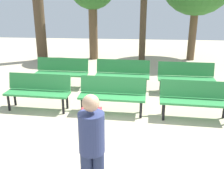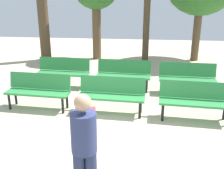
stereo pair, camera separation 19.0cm
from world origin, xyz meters
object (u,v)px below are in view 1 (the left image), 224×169
object	(u,v)px
bench_r0_c2	(195,98)
visitor_with_backpack	(92,144)
bench_r1_c1	(123,73)
tree_2	(39,18)
bench_r0_c1	(112,93)
bench_r1_c2	(186,76)
bench_r1_c0	(62,71)
bench_r0_c0	(38,90)
tree_0	(143,30)

from	to	relation	value
bench_r0_c2	visitor_with_backpack	distance (m)	3.48
bench_r0_c2	bench_r1_c1	world-z (taller)	same
bench_r0_c2	tree_2	world-z (taller)	tree_2
bench_r0_c1	bench_r1_c2	size ratio (longest dim) A/B	1.01
bench_r0_c2	bench_r1_c1	size ratio (longest dim) A/B	1.00
bench_r0_c2	bench_r1_c0	world-z (taller)	same
visitor_with_backpack	bench_r1_c0	bearing A→B (deg)	-77.64
bench_r0_c1	bench_r1_c0	bearing A→B (deg)	137.01
bench_r0_c0	tree_2	world-z (taller)	tree_2
bench_r0_c0	bench_r1_c1	world-z (taller)	same
bench_r0_c0	visitor_with_backpack	xyz separation A→B (m)	(1.82, -3.09, 0.43)
bench_r0_c2	bench_r1_c2	world-z (taller)	same
bench_r0_c2	bench_r1_c0	xyz separation A→B (m)	(-3.62, 1.92, 0.00)
bench_r0_c0	bench_r0_c1	bearing A→B (deg)	1.06
bench_r1_c0	tree_0	bearing A→B (deg)	55.90
bench_r0_c1	visitor_with_backpack	distance (m)	3.03
bench_r0_c0	visitor_with_backpack	distance (m)	3.61
bench_r1_c0	bench_r0_c0	bearing A→B (deg)	-93.43
bench_r0_c2	bench_r1_c2	bearing A→B (deg)	90.97
bench_r1_c1	tree_0	world-z (taller)	tree_0
bench_r0_c0	tree_2	size ratio (longest dim) A/B	0.46
bench_r1_c2	tree_2	bearing A→B (deg)	149.80
bench_r0_c1	bench_r1_c1	xyz separation A→B (m)	(0.17, 1.69, 0.00)
bench_r0_c1	visitor_with_backpack	world-z (taller)	visitor_with_backpack
bench_r1_c1	tree_0	size ratio (longest dim) A/B	0.63
visitor_with_backpack	tree_0	bearing A→B (deg)	-102.91
tree_2	bench_r1_c2	bearing A→B (deg)	-32.12
tree_0	bench_r0_c0	bearing A→B (deg)	-117.78
bench_r0_c0	bench_r1_c2	bearing A→B (deg)	24.27
bench_r1_c2	bench_r1_c0	bearing A→B (deg)	178.43
bench_r0_c1	bench_r1_c0	size ratio (longest dim) A/B	1.00
bench_r1_c2	visitor_with_backpack	xyz separation A→B (m)	(-2.05, -4.54, 0.43)
tree_2	bench_r0_c1	bearing A→B (deg)	-55.68
bench_r1_c0	visitor_with_backpack	xyz separation A→B (m)	(1.66, -4.77, 0.43)
bench_r0_c0	visitor_with_backpack	bearing A→B (deg)	-55.75
bench_r1_c0	tree_0	xyz separation A→B (m)	(2.54, 3.45, 0.78)
tree_2	bench_r1_c0	bearing A→B (deg)	-62.19
tree_2	visitor_with_backpack	world-z (taller)	tree_2
bench_r1_c1	tree_2	size ratio (longest dim) A/B	0.46
bench_r1_c2	tree_0	bearing A→B (deg)	109.57
visitor_with_backpack	bench_r0_c0	bearing A→B (deg)	-66.24
bench_r1_c2	bench_r0_c0	bearing A→B (deg)	-157.50
bench_r1_c0	visitor_with_backpack	size ratio (longest dim) A/B	0.98
tree_0	tree_2	size ratio (longest dim) A/B	0.73
bench_r0_c0	bench_r0_c2	xyz separation A→B (m)	(3.78, -0.24, 0.00)
bench_r1_c1	bench_r0_c0	bearing A→B (deg)	-138.45
bench_r1_c0	tree_0	size ratio (longest dim) A/B	0.63
bench_r1_c2	visitor_with_backpack	size ratio (longest dim) A/B	0.98
tree_0	visitor_with_backpack	xyz separation A→B (m)	(-0.88, -8.22, -0.34)
tree_0	visitor_with_backpack	size ratio (longest dim) A/B	1.55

